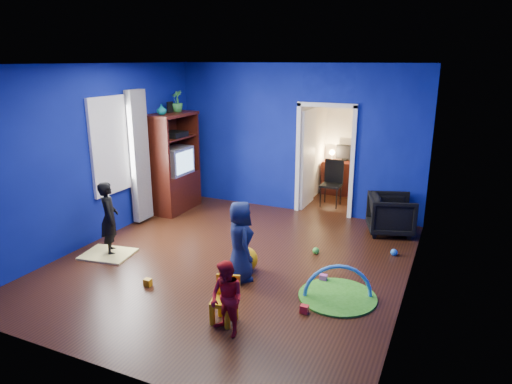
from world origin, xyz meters
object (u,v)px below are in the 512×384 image
at_px(tv_armoire, 174,163).
at_px(study_desk, 342,178).
at_px(armchair, 391,214).
at_px(child_black, 109,218).
at_px(child_navy, 240,241).
at_px(hopper_ball, 245,259).
at_px(play_mat, 337,297).
at_px(kid_chair, 224,303).
at_px(vase, 161,109).
at_px(toddler_red, 227,299).
at_px(folding_chair, 331,184).
at_px(crt_tv, 175,161).

height_order(tv_armoire, study_desk, tv_armoire).
xyz_separation_m(armchair, tv_armoire, (-4.21, -0.45, 0.63)).
height_order(child_black, tv_armoire, tv_armoire).
distance_m(child_navy, hopper_ball, 0.46).
bearing_deg(play_mat, study_desk, 103.56).
distance_m(child_navy, tv_armoire, 3.43).
bearing_deg(kid_chair, vase, 117.91).
xyz_separation_m(kid_chair, study_desk, (-0.06, 5.78, 0.12)).
bearing_deg(child_black, toddler_red, -156.55).
height_order(kid_chair, folding_chair, folding_chair).
xyz_separation_m(armchair, child_navy, (-1.63, -2.66, 0.22)).
distance_m(vase, folding_chair, 3.73).
height_order(hopper_ball, play_mat, hopper_ball).
bearing_deg(armchair, vase, 82.15).
bearing_deg(crt_tv, hopper_ball, -38.35).
xyz_separation_m(vase, hopper_ball, (2.53, -1.67, -1.87)).
distance_m(toddler_red, study_desk, 5.99).
height_order(child_black, play_mat, child_black).
distance_m(child_navy, vase, 3.54).
relative_size(child_navy, hopper_ball, 3.11).
relative_size(vase, kid_chair, 0.39).
relative_size(vase, hopper_ball, 0.53).
bearing_deg(tv_armoire, crt_tv, 0.00).
bearing_deg(crt_tv, kid_chair, -49.07).
bearing_deg(armchair, child_black, 106.93).
height_order(child_navy, toddler_red, child_navy).
height_order(crt_tv, folding_chair, crt_tv).
xyz_separation_m(child_black, study_desk, (2.50, 4.76, -0.21)).
bearing_deg(child_navy, crt_tv, 6.56).
relative_size(vase, play_mat, 0.19).
height_order(crt_tv, study_desk, crt_tv).
xyz_separation_m(child_black, tv_armoire, (-0.32, 2.26, 0.40)).
bearing_deg(crt_tv, study_desk, 42.03).
relative_size(child_navy, crt_tv, 1.62).
relative_size(hopper_ball, study_desk, 0.41).
relative_size(child_black, crt_tv, 1.66).
bearing_deg(hopper_ball, kid_chair, -74.90).
distance_m(tv_armoire, study_desk, 3.82).
bearing_deg(crt_tv, toddler_red, -49.29).
height_order(child_black, kid_chair, child_black).
height_order(child_navy, study_desk, child_navy).
distance_m(hopper_ball, folding_chair, 3.54).
distance_m(hopper_ball, play_mat, 1.44).
bearing_deg(tv_armoire, child_navy, -40.71).
relative_size(toddler_red, crt_tv, 1.24).
relative_size(child_black, folding_chair, 1.27).
height_order(child_black, folding_chair, child_black).
height_order(toddler_red, tv_armoire, tv_armoire).
bearing_deg(play_mat, vase, 154.63).
bearing_deg(armchair, study_desk, 16.01).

